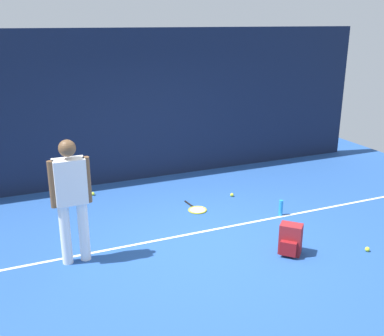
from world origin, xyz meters
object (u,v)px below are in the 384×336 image
at_px(tennis_racket, 197,209).
at_px(tennis_ball_near_player, 93,194).
at_px(tennis_player, 71,195).
at_px(backpack, 290,240).
at_px(water_bottle, 281,208).
at_px(tennis_ball_mid_court, 232,195).
at_px(tennis_ball_by_fence, 367,249).

distance_m(tennis_racket, tennis_ball_near_player, 2.05).
distance_m(tennis_player, backpack, 3.03).
bearing_deg(water_bottle, tennis_ball_near_player, 141.95).
relative_size(tennis_player, backpack, 3.86).
height_order(tennis_racket, water_bottle, water_bottle).
distance_m(backpack, water_bottle, 1.30).
xyz_separation_m(backpack, tennis_ball_mid_court, (0.26, 2.21, -0.18)).
bearing_deg(tennis_ball_mid_court, tennis_player, -157.56).
relative_size(tennis_player, tennis_ball_mid_court, 25.76).
bearing_deg(tennis_player, backpack, 160.00).
bearing_deg(tennis_ball_by_fence, tennis_ball_near_player, 130.83).
height_order(tennis_racket, tennis_ball_mid_court, tennis_ball_mid_court).
height_order(tennis_player, water_bottle, tennis_player).
bearing_deg(tennis_racket, tennis_player, -72.89).
bearing_deg(tennis_racket, water_bottle, 51.95).
xyz_separation_m(tennis_racket, backpack, (0.59, -1.90, 0.20)).
xyz_separation_m(tennis_player, water_bottle, (3.39, 0.19, -0.83)).
distance_m(tennis_ball_near_player, water_bottle, 3.45).
distance_m(tennis_ball_by_fence, tennis_ball_mid_court, 2.71).
xyz_separation_m(tennis_racket, tennis_ball_by_fence, (1.64, -2.28, 0.02)).
height_order(tennis_player, tennis_ball_by_fence, tennis_player).
distance_m(tennis_ball_near_player, tennis_ball_by_fence, 4.83).
relative_size(backpack, tennis_ball_near_player, 6.67).
distance_m(tennis_player, tennis_ball_mid_court, 3.41).
height_order(tennis_ball_by_fence, tennis_ball_mid_court, same).
height_order(backpack, water_bottle, backpack).
bearing_deg(tennis_ball_by_fence, tennis_racket, 125.84).
xyz_separation_m(backpack, tennis_ball_by_fence, (1.05, -0.38, -0.18)).
relative_size(tennis_racket, water_bottle, 2.33).
relative_size(tennis_racket, backpack, 1.43).
relative_size(tennis_ball_near_player, tennis_ball_by_fence, 1.00).
relative_size(backpack, tennis_ball_mid_court, 6.67).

